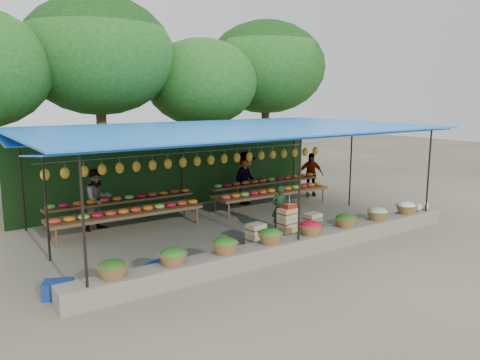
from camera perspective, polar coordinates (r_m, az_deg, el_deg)
ground at (r=13.20m, az=-1.25°, el=-5.82°), size 60.00×60.00×0.00m
stone_curb at (r=11.04m, az=6.60°, el=-8.04°), size 10.60×0.55×0.40m
stall_canopy at (r=12.79m, az=-1.48°, el=5.84°), size 10.80×6.60×2.82m
produce_baskets at (r=10.87m, az=6.24°, el=-6.32°), size 8.98×0.58×0.34m
netting_backdrop at (r=15.61m, az=-7.56°, el=1.30°), size 10.60×0.06×2.50m
tree_row at (r=18.34m, az=-10.62°, el=13.35°), size 16.51×5.50×7.12m
fruit_table_left at (r=13.14m, az=-13.70°, el=-3.45°), size 4.21×0.95×0.93m
fruit_table_right at (r=15.55m, az=3.80°, el=-1.08°), size 4.21×0.95×0.93m
crate_counter at (r=12.30m, az=5.65°, el=-5.56°), size 2.39×0.40×0.77m
weighing_scale at (r=12.22m, az=6.02°, el=-3.03°), size 0.34×0.34×0.36m
vendor_seated at (r=12.84m, az=4.81°, el=-3.41°), size 0.53×0.44×1.26m
customer_left at (r=13.36m, az=-16.91°, el=-2.31°), size 0.99×0.87×1.70m
customer_mid at (r=15.79m, az=0.72°, el=0.21°), size 1.34×1.08×1.81m
customer_right at (r=17.41m, az=8.60°, el=0.69°), size 1.01×0.78×1.60m
blue_crate_front at (r=9.87m, az=-9.68°, el=-10.65°), size 0.60×0.51×0.31m
blue_crate_back at (r=9.38m, az=-21.27°, el=-12.32°), size 0.63×0.55×0.32m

